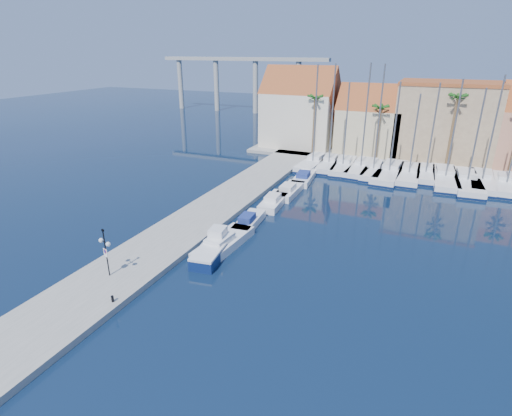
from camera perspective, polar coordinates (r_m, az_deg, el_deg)
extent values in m
plane|color=black|center=(28.64, -4.55, -13.30)|extent=(260.00, 260.00, 0.00)
cube|color=gray|center=(42.83, -6.68, -0.58)|extent=(6.00, 77.00, 0.50)
cube|color=gray|center=(70.37, 22.15, 6.86)|extent=(54.00, 16.00, 0.50)
cylinder|color=black|center=(31.65, -20.62, -6.00)|extent=(0.10, 0.10, 3.85)
cylinder|color=black|center=(31.48, -21.05, -4.46)|extent=(0.48, 0.18, 0.05)
cylinder|color=black|center=(31.09, -20.60, -4.72)|extent=(0.48, 0.18, 0.05)
sphere|color=white|center=(31.67, -21.27, -4.33)|extent=(0.35, 0.35, 0.35)
sphere|color=white|center=(30.89, -20.37, -4.86)|extent=(0.35, 0.35, 0.35)
cube|color=black|center=(30.89, -21.06, -2.99)|extent=(0.24, 0.17, 0.15)
cube|color=white|center=(31.59, -20.73, -5.88)|extent=(0.47, 0.16, 0.48)
cylinder|color=red|center=(31.56, -20.78, -5.81)|extent=(0.32, 0.10, 0.33)
cylinder|color=#1933A5|center=(31.55, -20.79, -5.82)|extent=(0.22, 0.08, 0.23)
cube|color=white|center=(31.74, -20.65, -6.42)|extent=(0.38, 0.13, 0.13)
cylinder|color=black|center=(29.28, -19.81, -12.11)|extent=(0.18, 0.18, 0.45)
cube|color=#0D1F4F|center=(34.29, -6.12, -6.14)|extent=(2.81, 6.16, 0.89)
cube|color=white|center=(34.04, -6.15, -5.33)|extent=(2.81, 6.16, 0.20)
cube|color=white|center=(34.79, -5.47, -3.68)|extent=(1.50, 1.75, 1.09)
cube|color=white|center=(35.60, -4.60, -5.06)|extent=(2.77, 7.41, 0.80)
cube|color=white|center=(34.74, -5.27, -4.51)|extent=(1.78, 2.64, 0.60)
cube|color=white|center=(39.70, -1.02, -2.04)|extent=(2.21, 5.63, 0.80)
cube|color=navy|center=(38.95, -1.30, -1.41)|extent=(1.39, 2.02, 0.60)
cube|color=white|center=(45.12, 2.63, 0.93)|extent=(2.39, 6.32, 0.80)
cube|color=white|center=(44.32, 2.40, 1.51)|extent=(1.53, 2.26, 0.60)
cube|color=white|center=(48.63, 4.79, 2.44)|extent=(2.13, 6.52, 0.80)
cube|color=white|center=(47.82, 4.57, 3.00)|extent=(1.47, 2.29, 0.60)
cube|color=white|center=(53.88, 6.89, 4.29)|extent=(2.76, 6.84, 0.80)
cube|color=navy|center=(53.05, 6.78, 4.81)|extent=(1.71, 2.46, 0.60)
cube|color=white|center=(60.96, 8.26, 6.38)|extent=(3.29, 10.39, 1.00)
cube|color=#0D1C43|center=(61.05, 8.24, 6.09)|extent=(3.35, 10.45, 0.28)
cube|color=white|center=(61.70, 8.62, 7.32)|extent=(2.05, 3.18, 0.60)
cylinder|color=slate|center=(59.00, 8.47, 13.07)|extent=(0.20, 0.20, 13.50)
cube|color=white|center=(60.66, 10.43, 6.17)|extent=(3.10, 9.59, 1.00)
cube|color=#0D1C43|center=(60.75, 10.41, 5.88)|extent=(3.16, 9.65, 0.28)
cube|color=white|center=(61.36, 10.64, 7.11)|extent=(1.91, 2.94, 0.60)
cylinder|color=slate|center=(58.70, 10.84, 12.96)|extent=(0.20, 0.20, 13.66)
cube|color=white|center=(60.04, 12.35, 5.86)|extent=(3.13, 10.03, 1.00)
cube|color=#0D1C43|center=(60.12, 12.33, 5.57)|extent=(3.19, 10.09, 0.28)
cube|color=white|center=(60.78, 12.56, 6.82)|extent=(1.97, 3.07, 0.60)
cylinder|color=slate|center=(58.22, 12.76, 11.56)|extent=(0.20, 0.20, 11.29)
cube|color=white|center=(59.63, 14.82, 5.53)|extent=(3.36, 10.35, 1.00)
cube|color=#0D1C43|center=(59.72, 14.80, 5.24)|extent=(3.42, 10.41, 0.28)
cube|color=white|center=(60.38, 15.13, 6.49)|extent=(2.06, 3.18, 0.60)
cylinder|color=slate|center=(57.60, 15.41, 12.49)|extent=(0.20, 0.20, 13.80)
cube|color=white|center=(58.74, 16.46, 5.12)|extent=(2.57, 9.60, 1.00)
cube|color=#0D1C43|center=(58.83, 16.43, 4.82)|extent=(2.63, 9.66, 0.28)
cube|color=white|center=(59.45, 16.69, 6.09)|extent=(1.77, 2.89, 0.60)
cylinder|color=slate|center=(56.72, 17.19, 12.13)|extent=(0.20, 0.20, 13.73)
cube|color=white|center=(58.56, 18.58, 4.83)|extent=(3.93, 12.10, 1.00)
cube|color=#0D1C43|center=(58.65, 18.54, 4.53)|extent=(4.00, 12.16, 0.28)
cube|color=white|center=(59.49, 18.88, 5.85)|extent=(2.42, 3.72, 0.60)
cylinder|color=slate|center=(56.59, 19.24, 10.79)|extent=(0.20, 0.20, 11.62)
cube|color=white|center=(58.47, 21.01, 4.48)|extent=(2.70, 10.34, 1.00)
cube|color=#0D1C43|center=(58.56, 20.97, 4.18)|extent=(2.76, 10.40, 0.28)
cube|color=white|center=(59.25, 21.19, 5.48)|extent=(1.89, 3.10, 0.60)
cylinder|color=slate|center=(56.69, 21.74, 9.76)|extent=(0.20, 0.20, 10.22)
cube|color=white|center=(59.44, 23.05, 4.45)|extent=(2.44, 8.63, 1.00)
cube|color=#0D1C43|center=(59.52, 23.00, 4.16)|extent=(2.50, 8.69, 0.28)
cube|color=white|center=(60.06, 23.17, 5.40)|extent=(1.62, 2.61, 0.60)
cylinder|color=slate|center=(57.65, 23.96, 10.29)|extent=(0.20, 0.20, 11.56)
cube|color=white|center=(58.73, 25.36, 3.89)|extent=(3.74, 11.75, 1.00)
cube|color=#0D1C43|center=(58.81, 25.31, 3.59)|extent=(3.81, 11.82, 0.28)
cube|color=white|center=(59.63, 25.41, 4.93)|extent=(2.33, 3.60, 0.60)
cylinder|color=slate|center=(56.73, 26.46, 10.03)|extent=(0.20, 0.20, 12.13)
cube|color=white|center=(58.23, 27.86, 3.31)|extent=(3.82, 12.04, 1.00)
cube|color=#0D1C43|center=(58.32, 27.81, 3.01)|extent=(3.88, 12.10, 0.28)
cube|color=white|center=(59.15, 27.88, 4.38)|extent=(2.38, 3.69, 0.60)
cylinder|color=slate|center=(56.29, 29.01, 9.03)|extent=(0.20, 0.20, 11.22)
cube|color=white|center=(59.37, 29.53, 3.32)|extent=(3.06, 10.69, 1.00)
cube|color=#0D1C43|center=(59.46, 29.47, 3.03)|extent=(3.12, 10.75, 0.28)
cube|color=white|center=(60.18, 29.63, 4.32)|extent=(2.02, 3.24, 0.60)
cylinder|color=slate|center=(57.39, 30.81, 9.65)|extent=(0.20, 0.20, 12.69)
cube|color=white|center=(59.45, 32.08, 2.83)|extent=(2.98, 10.01, 1.00)
cube|color=#0D1C43|center=(59.54, 32.02, 2.54)|extent=(3.04, 10.08, 0.28)
cube|color=white|center=(60.19, 32.17, 3.82)|extent=(1.92, 3.05, 0.60)
cube|color=beige|center=(71.73, 6.27, 12.46)|extent=(12.00, 9.00, 9.00)
cube|color=brown|center=(71.15, 6.42, 16.04)|extent=(12.30, 9.00, 9.00)
cube|color=beige|center=(69.26, 15.87, 10.61)|extent=(10.00, 8.00, 7.00)
cube|color=brown|center=(68.72, 16.18, 13.46)|extent=(10.30, 8.00, 8.00)
cube|color=#A18463|center=(69.28, 25.33, 11.07)|extent=(14.00, 10.00, 11.00)
cube|color=brown|center=(68.65, 26.12, 15.75)|extent=(14.20, 10.20, 0.50)
cylinder|color=brown|center=(65.87, 8.27, 11.54)|extent=(0.36, 0.36, 9.00)
sphere|color=#1B5317|center=(65.26, 8.48, 15.30)|extent=(2.60, 2.60, 2.60)
cylinder|color=brown|center=(64.04, 17.00, 10.09)|extent=(0.36, 0.36, 8.00)
sphere|color=#1B5317|center=(63.44, 17.38, 13.49)|extent=(2.60, 2.60, 2.60)
cylinder|color=brown|center=(63.47, 26.15, 9.66)|extent=(0.36, 0.36, 10.00)
sphere|color=#1B5317|center=(62.82, 26.89, 13.96)|extent=(2.60, 2.60, 2.60)
cube|color=#9E9E99|center=(113.82, -2.05, 20.51)|extent=(48.00, 2.20, 0.90)
cylinder|color=#9E9E99|center=(124.16, -10.73, 17.04)|extent=(1.40, 1.40, 14.00)
cylinder|color=#9E9E99|center=(117.87, -5.67, 17.06)|extent=(1.40, 1.40, 14.00)
cylinder|color=#9E9E99|center=(112.51, -0.08, 16.94)|extent=(1.40, 1.40, 14.00)
cylinder|color=#9E9E99|center=(108.22, 5.99, 16.64)|extent=(1.40, 1.40, 14.00)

